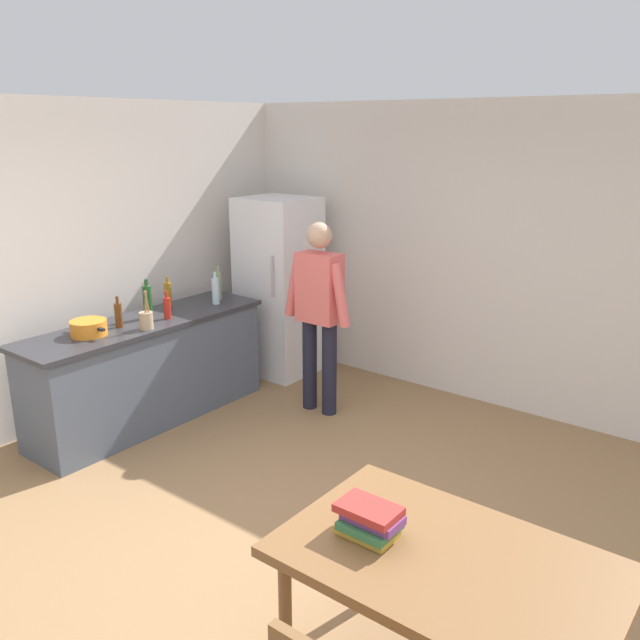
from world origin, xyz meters
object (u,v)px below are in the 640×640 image
at_px(person, 319,306).
at_px(bottle_oil_amber, 168,294).
at_px(refrigerator, 279,287).
at_px(bottle_sauce_red, 167,308).
at_px(dining_table, 447,573).
at_px(book_stack, 370,520).
at_px(cooking_pot, 89,328).
at_px(bottle_wine_green, 148,302).
at_px(bottle_vinegar_tall, 218,285).
at_px(utensil_jar, 146,320).
at_px(bottle_water_clear, 216,291).
at_px(bottle_beer_brown, 118,315).

bearing_deg(person, bottle_oil_amber, -153.27).
relative_size(refrigerator, bottle_sauce_red, 7.50).
xyz_separation_m(dining_table, bottle_sauce_red, (-3.29, 1.26, 0.32)).
xyz_separation_m(person, bottle_oil_amber, (-1.24, -0.63, 0.04)).
xyz_separation_m(refrigerator, person, (0.95, -0.55, 0.08)).
height_order(bottle_oil_amber, book_stack, bottle_oil_amber).
bearing_deg(cooking_pot, book_stack, -12.04).
relative_size(person, dining_table, 1.21).
bearing_deg(bottle_wine_green, bottle_vinegar_tall, 88.48).
bearing_deg(bottle_wine_green, bottle_oil_amber, 114.66).
bearing_deg(book_stack, utensil_jar, 160.00).
bearing_deg(book_stack, person, 132.09).
relative_size(refrigerator, bottle_vinegar_tall, 5.62).
distance_m(cooking_pot, bottle_water_clear, 1.27).
distance_m(refrigerator, bottle_sauce_red, 1.44).
height_order(bottle_water_clear, book_stack, bottle_water_clear).
bearing_deg(bottle_wine_green, bottle_water_clear, 80.53).
distance_m(dining_table, bottle_sauce_red, 3.54).
bearing_deg(cooking_pot, bottle_wine_green, 91.87).
relative_size(dining_table, bottle_oil_amber, 5.00).
relative_size(refrigerator, bottle_wine_green, 5.29).
xyz_separation_m(utensil_jar, book_stack, (2.84, -1.04, -0.16)).
height_order(dining_table, book_stack, book_stack).
height_order(cooking_pot, bottle_oil_amber, bottle_oil_amber).
distance_m(dining_table, bottle_water_clear, 3.82).
height_order(person, dining_table, person).
height_order(utensil_jar, bottle_beer_brown, utensil_jar).
distance_m(bottle_water_clear, bottle_sauce_red, 0.59).
xyz_separation_m(person, bottle_vinegar_tall, (-1.06, -0.17, 0.06)).
relative_size(bottle_water_clear, book_stack, 1.07).
bearing_deg(refrigerator, bottle_sauce_red, -89.67).
distance_m(refrigerator, bottle_water_clear, 0.86).
bearing_deg(bottle_vinegar_tall, bottle_oil_amber, -111.81).
xyz_separation_m(refrigerator, bottle_water_clear, (-0.02, -0.85, 0.13)).
height_order(utensil_jar, bottle_oil_amber, utensil_jar).
height_order(bottle_beer_brown, book_stack, bottle_beer_brown).
xyz_separation_m(utensil_jar, bottle_water_clear, (-0.13, 0.89, 0.05)).
bearing_deg(dining_table, cooking_pot, 170.32).
relative_size(utensil_jar, bottle_vinegar_tall, 1.00).
bearing_deg(dining_table, bottle_water_clear, 150.90).
distance_m(cooking_pot, bottle_sauce_red, 0.69).
height_order(cooking_pot, bottle_vinegar_tall, bottle_vinegar_tall).
bearing_deg(dining_table, utensil_jar, 163.20).
bearing_deg(dining_table, bottle_oil_amber, 157.06).
distance_m(utensil_jar, book_stack, 3.03).
bearing_deg(bottle_sauce_red, bottle_beer_brown, -105.88).
relative_size(person, bottle_vinegar_tall, 5.31).
height_order(bottle_vinegar_tall, bottle_oil_amber, bottle_vinegar_tall).
bearing_deg(bottle_oil_amber, refrigerator, 76.05).
bearing_deg(bottle_vinegar_tall, person, 9.25).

